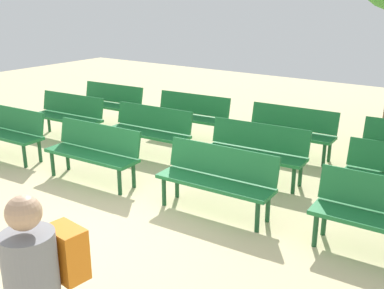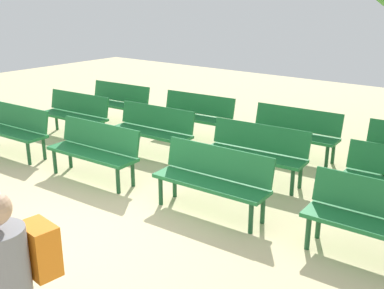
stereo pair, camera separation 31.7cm
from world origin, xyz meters
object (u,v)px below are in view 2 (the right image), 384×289
at_px(bench_r1_c1, 153,128).
at_px(bench_r2_c0, 118,101).
at_px(bench_r0_c2, 213,176).
at_px(bench_r0_c3, 381,218).
at_px(bench_r2_c1, 196,113).
at_px(bench_r0_c1, 95,148).
at_px(bench_r1_c2, 256,150).
at_px(bench_r1_c0, 75,112).
at_px(bench_r2_c2, 294,130).
at_px(bench_r0_c0, 14,127).

relative_size(bench_r1_c1, bench_r2_c0, 1.00).
bearing_deg(bench_r0_c2, bench_r0_c3, 0.92).
bearing_deg(bench_r2_c1, bench_r1_c1, -93.31).
height_order(bench_r1_c1, bench_r2_c1, same).
xyz_separation_m(bench_r0_c1, bench_r1_c2, (2.03, 1.48, 0.00)).
height_order(bench_r1_c2, bench_r2_c1, same).
xyz_separation_m(bench_r0_c2, bench_r1_c0, (-4.23, 1.10, 0.00)).
relative_size(bench_r1_c1, bench_r2_c2, 1.00).
height_order(bench_r0_c0, bench_r0_c2, same).
relative_size(bench_r0_c1, bench_r1_c2, 0.99).
bearing_deg(bench_r0_c0, bench_r2_c1, 51.42).
bearing_deg(bench_r2_c1, bench_r1_c2, -34.68).
xyz_separation_m(bench_r0_c2, bench_r2_c2, (-0.13, 2.66, 0.00)).
bearing_deg(bench_r2_c0, bench_r2_c2, 0.02).
bearing_deg(bench_r1_c2, bench_r0_c1, -148.73).
bearing_deg(bench_r2_c0, bench_r2_c1, 0.74).
relative_size(bench_r0_c0, bench_r0_c2, 1.00).
xyz_separation_m(bench_r1_c2, bench_r2_c1, (-2.12, 1.23, 0.00)).
relative_size(bench_r0_c1, bench_r0_c3, 1.00).
bearing_deg(bench_r2_c1, bench_r0_c0, -129.74).
height_order(bench_r0_c1, bench_r1_c2, same).
distance_m(bench_r0_c2, bench_r1_c1, 2.53).
relative_size(bench_r1_c1, bench_r1_c2, 1.00).
bearing_deg(bench_r2_c2, bench_r2_c0, -179.02).
bearing_deg(bench_r0_c1, bench_r0_c3, 1.10).
bearing_deg(bench_r0_c2, bench_r1_c0, 162.50).
height_order(bench_r0_c1, bench_r2_c1, same).
height_order(bench_r1_c1, bench_r1_c2, same).
height_order(bench_r0_c2, bench_r2_c1, same).
height_order(bench_r2_c0, bench_r2_c1, same).
bearing_deg(bench_r1_c2, bench_r0_c0, -163.63).
height_order(bench_r0_c2, bench_r2_c0, same).
distance_m(bench_r0_c0, bench_r2_c2, 5.04).
distance_m(bench_r0_c2, bench_r1_c2, 1.31).
distance_m(bench_r0_c0, bench_r1_c1, 2.53).
relative_size(bench_r0_c2, bench_r2_c0, 1.00).
xyz_separation_m(bench_r0_c1, bench_r2_c1, (-0.09, 2.71, 0.00)).
bearing_deg(bench_r1_c2, bench_r0_c2, -89.87).
relative_size(bench_r0_c2, bench_r0_c3, 1.00).
relative_size(bench_r0_c2, bench_r2_c1, 0.99).
bearing_deg(bench_r0_c3, bench_r1_c2, 150.17).
bearing_deg(bench_r0_c2, bench_r2_c2, 89.94).
height_order(bench_r0_c1, bench_r2_c0, same).
bearing_deg(bench_r0_c0, bench_r0_c1, -0.27).
xyz_separation_m(bench_r0_c0, bench_r0_c1, (2.08, 0.11, 0.00)).
bearing_deg(bench_r2_c1, bench_r2_c0, -179.89).
xyz_separation_m(bench_r1_c0, bench_r2_c2, (4.09, 1.56, 0.00)).
distance_m(bench_r0_c2, bench_r2_c1, 3.38).
distance_m(bench_r0_c3, bench_r2_c0, 6.81).
xyz_separation_m(bench_r2_c0, bench_r2_c1, (2.09, 0.17, 0.00)).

